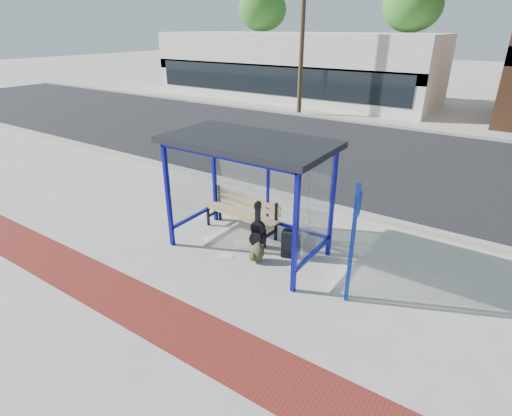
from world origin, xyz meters
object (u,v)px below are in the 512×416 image
Objects in this scene: bench at (242,211)px; suitcase at (291,244)px; backpack at (257,253)px; guitar_bag at (258,232)px.

bench is 3.04× the size of suitcase.
bench is at bearing 155.04° from backpack.
bench is at bearing 148.89° from suitcase.
guitar_bag is at bearing 138.55° from backpack.
backpack is at bearing -149.31° from suitcase.
guitar_bag reaches higher than bench.
suitcase is (1.48, -0.36, -0.22)m from bench.
backpack is at bearing -68.86° from guitar_bag.
backpack is (-0.48, -0.54, -0.11)m from suitcase.
bench reaches higher than suitcase.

